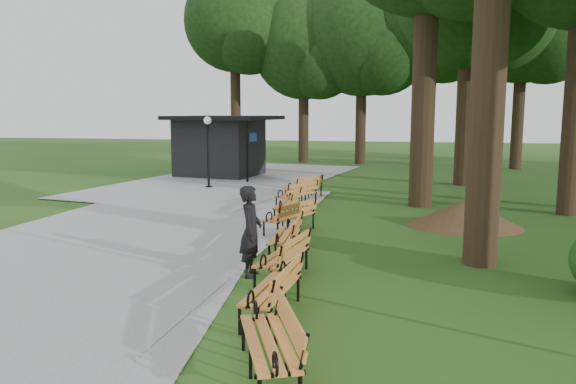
% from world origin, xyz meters
% --- Properties ---
extents(ground, '(100.00, 100.00, 0.00)m').
position_xyz_m(ground, '(0.00, 0.00, 0.00)').
color(ground, '#224C15').
rests_on(ground, ground).
extents(path, '(12.00, 38.00, 0.06)m').
position_xyz_m(path, '(-4.00, 3.00, 0.03)').
color(path, gray).
rests_on(path, ground).
extents(person, '(0.48, 0.69, 1.79)m').
position_xyz_m(person, '(0.12, -0.89, 0.89)').
color(person, black).
rests_on(person, ground).
extents(kiosk, '(5.42, 4.91, 3.00)m').
position_xyz_m(kiosk, '(-5.97, 15.43, 1.50)').
color(kiosk, black).
rests_on(kiosk, ground).
extents(lamp_post, '(0.32, 0.32, 3.00)m').
position_xyz_m(lamp_post, '(-4.99, 10.98, 2.17)').
color(lamp_post, black).
rests_on(lamp_post, ground).
extents(dirt_mound, '(2.65, 2.65, 0.78)m').
position_xyz_m(dirt_mound, '(4.73, 4.89, 0.39)').
color(dirt_mound, '#47301C').
rests_on(dirt_mound, ground).
extents(bench_0, '(1.31, 2.00, 0.88)m').
position_xyz_m(bench_0, '(1.45, -4.95, 0.44)').
color(bench_0, orange).
rests_on(bench_0, ground).
extents(bench_1, '(0.78, 1.94, 0.88)m').
position_xyz_m(bench_1, '(1.02, -2.98, 0.44)').
color(bench_1, orange).
rests_on(bench_1, ground).
extents(bench_2, '(0.92, 1.97, 0.88)m').
position_xyz_m(bench_2, '(0.77, -0.99, 0.44)').
color(bench_2, orange).
rests_on(bench_2, ground).
extents(bench_3, '(0.76, 1.94, 0.88)m').
position_xyz_m(bench_3, '(0.45, 0.79, 0.44)').
color(bench_3, orange).
rests_on(bench_3, ground).
extents(bench_4, '(1.36, 2.00, 0.88)m').
position_xyz_m(bench_4, '(0.08, 3.11, 0.44)').
color(bench_4, orange).
rests_on(bench_4, ground).
extents(bench_5, '(0.69, 1.92, 0.88)m').
position_xyz_m(bench_5, '(-0.39, 5.06, 0.44)').
color(bench_5, orange).
rests_on(bench_5, ground).
extents(bench_6, '(1.40, 1.99, 0.88)m').
position_xyz_m(bench_6, '(-0.49, 7.12, 0.44)').
color(bench_6, orange).
rests_on(bench_6, ground).
extents(bench_7, '(1.37, 1.99, 0.88)m').
position_xyz_m(bench_7, '(-0.55, 8.86, 0.44)').
color(bench_7, orange).
rests_on(bench_7, ground).
extents(tree_backdrop, '(36.77, 9.78, 16.21)m').
position_xyz_m(tree_backdrop, '(7.19, 23.19, 8.11)').
color(tree_backdrop, black).
rests_on(tree_backdrop, ground).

